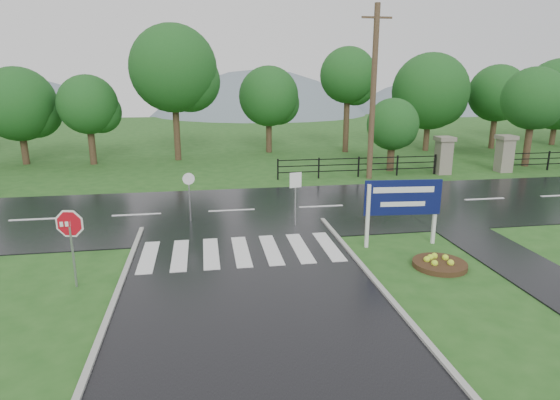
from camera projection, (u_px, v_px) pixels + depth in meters
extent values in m
plane|color=#23531B|center=(259.00, 331.00, 10.81)|extent=(120.00, 120.00, 0.00)
cube|color=black|center=(232.00, 211.00, 20.34)|extent=(90.00, 8.00, 0.04)
cube|color=black|center=(492.00, 249.00, 15.96)|extent=(2.20, 11.00, 0.04)
cube|color=silver|center=(149.00, 257.00, 15.09)|extent=(0.50, 2.80, 0.02)
cube|color=silver|center=(180.00, 255.00, 15.24)|extent=(0.50, 2.80, 0.02)
cube|color=silver|center=(211.00, 253.00, 15.40)|extent=(0.50, 2.80, 0.02)
cube|color=silver|center=(241.00, 251.00, 15.56)|extent=(0.50, 2.80, 0.02)
cube|color=silver|center=(271.00, 249.00, 15.72)|extent=(0.50, 2.80, 0.02)
cube|color=silver|center=(300.00, 248.00, 15.87)|extent=(0.50, 2.80, 0.02)
cube|color=silver|center=(329.00, 246.00, 16.03)|extent=(0.50, 2.80, 0.02)
cube|color=gray|center=(443.00, 157.00, 27.85)|extent=(0.80, 0.80, 2.00)
cube|color=#6B6659|center=(445.00, 139.00, 27.56)|extent=(1.00, 1.00, 0.24)
cube|color=gray|center=(504.00, 156.00, 28.48)|extent=(0.80, 0.80, 2.00)
cube|color=#6B6659|center=(507.00, 137.00, 28.19)|extent=(1.00, 1.00, 0.24)
cube|color=black|center=(358.00, 170.00, 27.18)|extent=(9.50, 0.05, 0.05)
cube|color=black|center=(359.00, 164.00, 27.09)|extent=(9.50, 0.05, 0.05)
cube|color=black|center=(359.00, 158.00, 27.00)|extent=(9.50, 0.05, 0.05)
cube|color=black|center=(278.00, 169.00, 26.38)|extent=(0.08, 0.08, 1.20)
cube|color=black|center=(435.00, 164.00, 27.87)|extent=(0.08, 0.08, 1.20)
cube|color=black|center=(511.00, 162.00, 28.66)|extent=(0.08, 0.08, 1.20)
sphere|color=slate|center=(30.00, 210.00, 72.08)|extent=(40.00, 40.00, 40.00)
sphere|color=slate|center=(261.00, 217.00, 78.49)|extent=(48.00, 48.00, 48.00)
sphere|color=slate|center=(420.00, 186.00, 81.78)|extent=(36.00, 36.00, 36.00)
cube|color=#939399|center=(73.00, 257.00, 12.85)|extent=(0.05, 0.05, 1.76)
cylinder|color=white|center=(69.00, 224.00, 12.61)|extent=(1.04, 0.24, 1.06)
cylinder|color=#B50C1B|center=(69.00, 224.00, 12.60)|extent=(0.91, 0.22, 0.92)
cube|color=silver|center=(368.00, 216.00, 15.81)|extent=(0.12, 0.12, 2.22)
cube|color=silver|center=(435.00, 213.00, 16.20)|extent=(0.12, 0.12, 2.22)
cube|color=#0B1148|center=(403.00, 197.00, 15.85)|extent=(2.66, 0.28, 1.22)
cube|color=white|center=(404.00, 190.00, 15.75)|extent=(2.10, 0.18, 0.20)
cube|color=white|center=(403.00, 204.00, 15.87)|extent=(1.55, 0.13, 0.17)
cylinder|color=#332111|center=(440.00, 264.00, 14.41)|extent=(1.64, 1.64, 0.16)
cube|color=#939399|center=(295.00, 202.00, 18.04)|extent=(0.04, 0.04, 2.03)
cube|color=white|center=(296.00, 180.00, 17.80)|extent=(0.48, 0.11, 0.59)
cylinder|color=#939399|center=(190.00, 200.00, 18.59)|extent=(0.06, 0.06, 1.89)
cylinder|color=white|center=(189.00, 179.00, 18.35)|extent=(0.47, 0.08, 0.47)
cylinder|color=#473523|center=(373.00, 95.00, 25.67)|extent=(0.31, 0.31, 9.42)
cube|color=brown|center=(377.00, 17.00, 24.64)|extent=(1.67, 0.11, 0.10)
cylinder|color=#3D2B1C|center=(391.00, 151.00, 28.81)|extent=(0.40, 0.40, 2.39)
sphere|color=#16481A|center=(393.00, 124.00, 28.38)|extent=(3.14, 3.14, 3.14)
cylinder|color=#3D2B1C|center=(528.00, 138.00, 30.11)|extent=(0.47, 0.47, 3.61)
sphere|color=#16481A|center=(534.00, 98.00, 29.46)|extent=(3.92, 3.92, 3.92)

